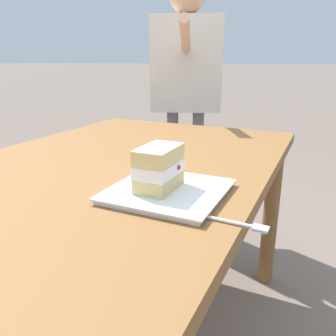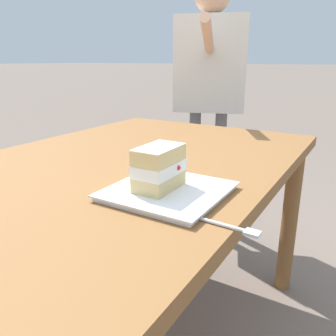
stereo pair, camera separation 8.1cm
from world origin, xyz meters
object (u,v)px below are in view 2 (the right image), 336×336
Objects in this scene: patio_table at (108,194)px; dessert_fork at (224,225)px; dessert_plate at (168,191)px; cake_slice at (159,168)px; diner_person at (210,69)px.

dessert_fork reaches higher than patio_table.
dessert_plate is (0.09, 0.27, 0.10)m from patio_table.
dessert_fork is (0.18, 0.45, 0.09)m from patio_table.
cake_slice is (0.10, 0.25, 0.16)m from patio_table.
dessert_plate is 0.18× the size of diner_person.
dessert_plate is 0.06m from cake_slice.
dessert_fork is 0.11× the size of diner_person.
diner_person reaches higher than cake_slice.
dessert_plate is at bearing 20.35° from diner_person.
cake_slice reaches higher than patio_table.
diner_person is (-1.23, -0.46, 0.25)m from dessert_plate.
patio_table is 1.21m from diner_person.
diner_person reaches higher than dessert_fork.
dessert_fork is at bearing 68.48° from cake_slice.
dessert_fork is at bearing 63.98° from dessert_plate.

